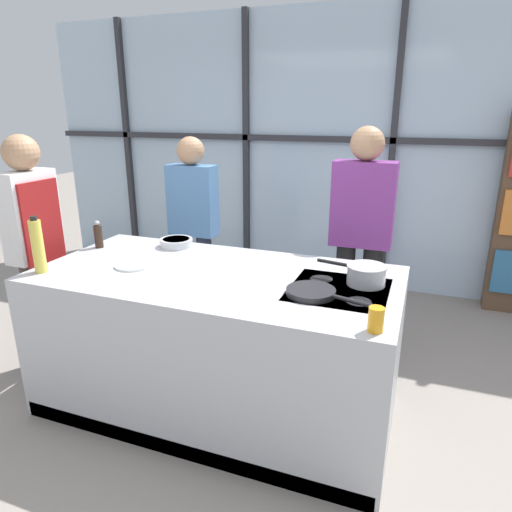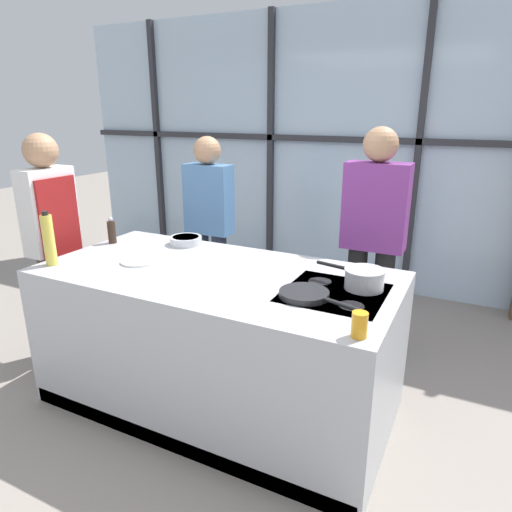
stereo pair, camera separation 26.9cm
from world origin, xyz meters
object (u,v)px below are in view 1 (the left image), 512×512
spectator_center_left (361,230)px  frying_pan (312,292)px  juice_glass_near (376,320)px  white_plate (134,265)px  spectator_far_left (193,221)px  mixing_bowl (176,242)px  saucepan (366,274)px  chef (35,240)px  oil_bottle (38,246)px  pepper_grinder (98,235)px

spectator_center_left → frying_pan: (-0.08, -1.17, -0.06)m
spectator_center_left → juice_glass_near: (0.28, -1.47, -0.02)m
white_plate → juice_glass_near: 1.54m
spectator_far_left → mixing_bowl: bearing=107.8°
spectator_far_left → saucepan: (1.56, -0.92, 0.04)m
chef → mixing_bowl: (0.87, 0.41, -0.04)m
spectator_center_left → frying_pan: 1.17m
chef → juice_glass_near: chef is taller
spectator_center_left → juice_glass_near: spectator_center_left is taller
white_plate → juice_glass_near: (1.50, -0.36, 0.05)m
frying_pan → juice_glass_near: size_ratio=4.07×
spectator_far_left → mixing_bowl: 0.68m
spectator_center_left → oil_bottle: (-1.68, -1.39, 0.09)m
oil_bottle → pepper_grinder: oil_bottle is taller
spectator_center_left → saucepan: (0.16, -0.92, -0.01)m
mixing_bowl → juice_glass_near: 1.69m
oil_bottle → white_plate: bearing=31.8°
frying_pan → pepper_grinder: 1.64m
white_plate → mixing_bowl: size_ratio=1.00×
spectator_center_left → oil_bottle: bearing=39.8°
spectator_center_left → spectator_far_left: bearing=0.0°
frying_pan → oil_bottle: size_ratio=1.35×
spectator_center_left → white_plate: size_ratio=7.54×
saucepan → pepper_grinder: pepper_grinder is taller
pepper_grinder → oil_bottle: bearing=-88.9°
spectator_center_left → pepper_grinder: (-1.69, -0.86, 0.01)m
juice_glass_near → saucepan: bearing=102.0°
chef → saucepan: size_ratio=4.21×
white_plate → mixing_bowl: mixing_bowl is taller
frying_pan → saucepan: size_ratio=1.15×
white_plate → oil_bottle: (-0.45, -0.28, 0.15)m
chef → pepper_grinder: chef is taller
pepper_grinder → frying_pan: bearing=-11.1°
spectator_far_left → spectator_center_left: spectator_center_left is taller
oil_bottle → juice_glass_near: bearing=-2.3°
oil_bottle → saucepan: bearing=14.6°
oil_bottle → juice_glass_near: size_ratio=3.02×
spectator_far_left → spectator_center_left: (1.40, 0.00, 0.05)m
spectator_center_left → oil_bottle: spectator_center_left is taller
oil_bottle → pepper_grinder: bearing=91.1°
saucepan → white_plate: 1.40m
saucepan → juice_glass_near: bearing=-78.0°
chef → juice_glass_near: bearing=79.8°
chef → frying_pan: chef is taller
mixing_bowl → spectator_far_left: bearing=107.8°
saucepan → oil_bottle: 1.90m
spectator_center_left → mixing_bowl: spectator_center_left is taller
chef → frying_pan: size_ratio=3.67×
oil_bottle → chef: bearing=138.3°
spectator_far_left → mixing_bowl: size_ratio=7.07×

